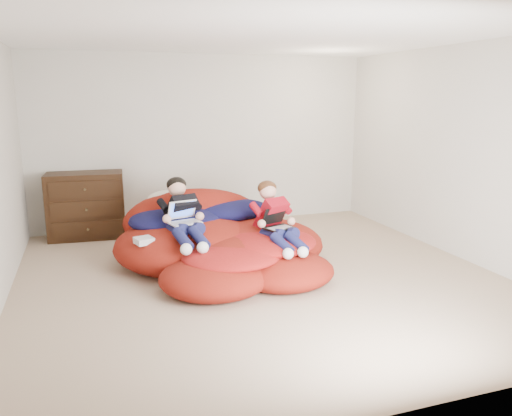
{
  "coord_description": "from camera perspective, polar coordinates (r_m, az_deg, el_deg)",
  "views": [
    {
      "loc": [
        -1.67,
        -4.78,
        1.91
      ],
      "look_at": [
        0.05,
        0.28,
        0.7
      ],
      "focal_mm": 35.0,
      "sensor_mm": 36.0,
      "label": 1
    }
  ],
  "objects": [
    {
      "name": "room_shell",
      "position": [
        5.34,
        0.47,
        -5.71
      ],
      "size": [
        5.1,
        5.1,
        2.77
      ],
      "color": "tan",
      "rests_on": "ground"
    },
    {
      "name": "younger_boy",
      "position": [
        5.5,
        2.19,
        -0.93
      ],
      "size": [
        0.39,
        1.01,
        0.66
      ],
      "color": "#AC0F1D",
      "rests_on": "beanbag_pile"
    },
    {
      "name": "power_adapter",
      "position": [
        5.38,
        -12.69,
        -3.65
      ],
      "size": [
        0.22,
        0.22,
        0.07
      ],
      "primitive_type": "cube",
      "rotation": [
        0.0,
        0.0,
        0.29
      ],
      "color": "silver",
      "rests_on": "beanbag_pile"
    },
    {
      "name": "beanbag_pile",
      "position": [
        5.75,
        -4.07,
        -4.01
      ],
      "size": [
        2.42,
        2.29,
        0.88
      ],
      "color": "maroon",
      "rests_on": "ground"
    },
    {
      "name": "older_boy",
      "position": [
        5.56,
        -8.45,
        -0.43
      ],
      "size": [
        0.4,
        1.11,
        0.64
      ],
      "color": "black",
      "rests_on": "beanbag_pile"
    },
    {
      "name": "laptop_black",
      "position": [
        5.46,
        2.4,
        -1.65
      ],
      "size": [
        0.36,
        0.4,
        0.21
      ],
      "color": "black",
      "rests_on": "younger_boy"
    },
    {
      "name": "dresser",
      "position": [
        7.17,
        -18.82,
        0.29
      ],
      "size": [
        1.03,
        0.6,
        0.9
      ],
      "color": "black",
      "rests_on": "ground"
    },
    {
      "name": "cream_pillow",
      "position": [
        6.24,
        -10.36,
        0.6
      ],
      "size": [
        0.48,
        0.31,
        0.31
      ],
      "primitive_type": "ellipsoid",
      "color": "beige",
      "rests_on": "beanbag_pile"
    },
    {
      "name": "laptop_white",
      "position": [
        5.48,
        -8.27,
        -1.0
      ],
      "size": [
        0.37,
        0.39,
        0.23
      ],
      "color": "silver",
      "rests_on": "older_boy"
    }
  ]
}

